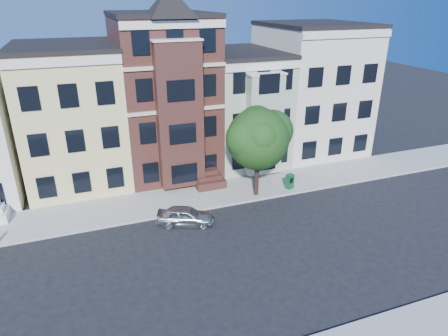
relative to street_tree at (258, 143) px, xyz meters
name	(u,v)px	position (x,y,z in m)	size (l,w,h in m)	color
ground	(229,263)	(-4.68, -6.72, -4.10)	(120.00, 120.00, 0.00)	black
far_sidewalk	(189,198)	(-4.68, 1.28, -4.02)	(60.00, 4.00, 0.15)	#9E9B93
house_yellow	(73,117)	(-11.68, 7.78, 0.90)	(7.00, 9.00, 10.00)	beige
house_brown	(164,96)	(-4.68, 7.78, 1.90)	(7.00, 9.00, 12.00)	#41211B
house_green	(239,108)	(1.82, 7.78, 0.40)	(6.00, 9.00, 9.00)	#9FAE95
house_cream	(311,90)	(8.82, 7.78, 1.40)	(8.00, 9.00, 11.00)	silver
street_tree	(258,143)	(0.00, 0.00, 0.00)	(6.78, 6.78, 7.89)	#235119
parked_car	(185,216)	(-5.79, -1.98, -3.48)	(1.45, 3.60, 1.23)	#A6A9AD
newspaper_box	(290,181)	(2.76, 0.06, -3.39)	(0.50, 0.44, 1.11)	#125728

